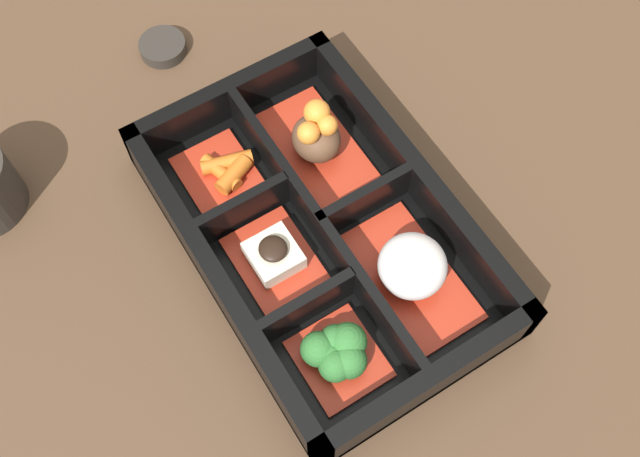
% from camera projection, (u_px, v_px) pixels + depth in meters
% --- Properties ---
extents(ground_plane, '(3.00, 3.00, 0.00)m').
position_uv_depth(ground_plane, '(320.00, 242.00, 0.62)').
color(ground_plane, '#4C3523').
extents(bento_base, '(0.31, 0.20, 0.01)m').
position_uv_depth(bento_base, '(320.00, 239.00, 0.62)').
color(bento_base, black).
rests_on(bento_base, ground_plane).
extents(bento_rim, '(0.31, 0.20, 0.05)m').
position_uv_depth(bento_rim, '(318.00, 230.00, 0.60)').
color(bento_rim, black).
rests_on(bento_rim, ground_plane).
extents(bowl_stew, '(0.12, 0.07, 0.06)m').
position_uv_depth(bowl_stew, '(316.00, 140.00, 0.63)').
color(bowl_stew, '#B22D19').
rests_on(bowl_stew, bento_base).
extents(bowl_rice, '(0.12, 0.07, 0.05)m').
position_uv_depth(bowl_rice, '(412.00, 269.00, 0.58)').
color(bowl_rice, '#B22D19').
rests_on(bowl_rice, bento_base).
extents(bowl_carrots, '(0.07, 0.06, 0.02)m').
position_uv_depth(bowl_carrots, '(223.00, 173.00, 0.63)').
color(bowl_carrots, '#B22D19').
rests_on(bowl_carrots, bento_base).
extents(bowl_tofu, '(0.08, 0.06, 0.03)m').
position_uv_depth(bowl_tofu, '(276.00, 261.00, 0.59)').
color(bowl_tofu, '#B22D19').
rests_on(bowl_tofu, bento_base).
extents(bowl_greens, '(0.07, 0.06, 0.03)m').
position_uv_depth(bowl_greens, '(337.00, 353.00, 0.55)').
color(bowl_greens, '#B22D19').
rests_on(bowl_greens, bento_base).
extents(sauce_dish, '(0.04, 0.04, 0.01)m').
position_uv_depth(sauce_dish, '(163.00, 47.00, 0.71)').
color(sauce_dish, '#2D2823').
rests_on(sauce_dish, ground_plane).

